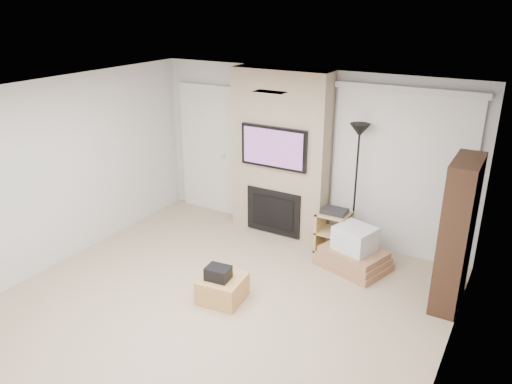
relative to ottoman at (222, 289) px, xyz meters
The scene contains 15 objects.
floor 0.46m from the ottoman, 86.63° to the right, with size 5.00×5.50×0.00m, color tan.
ceiling 2.39m from the ottoman, 86.63° to the right, with size 5.00×5.50×0.00m, color white.
wall_back 2.56m from the ottoman, 89.37° to the left, with size 5.00×2.50×0.00m, color silver.
wall_left 2.74m from the ottoman, behind, with size 5.50×2.50×0.00m, color silver.
wall_right 2.79m from the ottoman, ahead, with size 5.50×2.50×0.00m, color silver.
hvac_vent 2.41m from the ottoman, 40.68° to the left, with size 0.35×0.18×0.01m, color silver.
ottoman is the anchor object (origin of this frame).
black_bag 0.24m from the ottoman, 120.52° to the right, with size 0.28×0.22×0.16m, color black.
fireplace_wall 2.39m from the ottoman, 98.76° to the left, with size 1.50×0.47×2.50m.
entry_door 3.03m from the ottoman, 127.90° to the left, with size 1.02×0.11×2.14m.
vertical_blinds 2.90m from the ottoman, 57.81° to the left, with size 1.98×0.10×2.37m.
floor_lamp 2.60m from the ottoman, 66.82° to the left, with size 0.28×0.28×1.86m.
av_stand 1.97m from the ottoman, 69.58° to the left, with size 0.45×0.38×0.66m.
box_stack 1.90m from the ottoman, 54.48° to the left, with size 1.04×0.90×0.59m.
bookshelf 2.81m from the ottoman, 29.11° to the left, with size 0.30×0.80×1.80m.
Camera 1 is at (2.92, -3.85, 3.42)m, focal length 35.00 mm.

